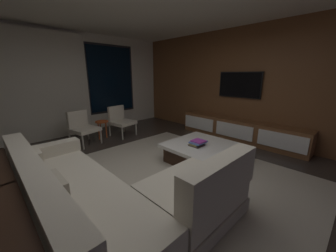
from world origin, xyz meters
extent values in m
plane|color=#332B26|center=(0.00, 0.00, 0.00)|extent=(9.20, 9.20, 0.00)
cube|color=silver|center=(0.00, 3.66, 1.35)|extent=(6.60, 0.12, 2.70)
cube|color=black|center=(1.30, 3.60, 1.45)|extent=(1.52, 0.02, 2.02)
cube|color=black|center=(1.30, 3.58, 1.45)|extent=(1.40, 0.03, 1.90)
cube|color=beige|center=(-0.55, 3.48, 1.30)|extent=(2.10, 0.12, 2.60)
cube|color=brown|center=(3.06, 0.00, 1.35)|extent=(0.12, 7.80, 2.70)
cube|color=#ADA391|center=(0.35, -0.10, 0.01)|extent=(3.20, 3.80, 0.01)
cube|color=#B1A997|center=(-1.13, 0.00, 0.09)|extent=(0.90, 2.50, 0.18)
cube|color=beige|center=(-1.13, 0.00, 0.30)|extent=(0.86, 2.42, 0.24)
cube|color=beige|center=(-1.48, 0.00, 0.62)|extent=(0.20, 2.50, 0.40)
cube|color=beige|center=(-1.13, 1.15, 0.51)|extent=(0.90, 0.20, 0.18)
cube|color=#B1A997|center=(-0.15, -0.80, 0.09)|extent=(1.10, 0.90, 0.18)
cube|color=beige|center=(-0.15, -0.80, 0.30)|extent=(1.07, 0.86, 0.24)
cube|color=beige|center=(-0.15, -1.15, 0.62)|extent=(1.10, 0.20, 0.40)
cube|color=beige|center=(-1.36, 0.55, 0.58)|extent=(0.10, 0.36, 0.36)
cube|color=#B2A893|center=(-1.36, -0.30, 0.58)|extent=(0.10, 0.36, 0.36)
cube|color=#311F15|center=(1.07, -0.04, 0.15)|extent=(1.00, 1.00, 0.30)
cube|color=white|center=(1.07, -0.04, 0.33)|extent=(1.16, 1.16, 0.06)
cube|color=brown|center=(0.95, -0.02, 0.37)|extent=(0.23, 0.22, 0.02)
cube|color=olive|center=(0.96, -0.02, 0.40)|extent=(0.26, 0.15, 0.03)
cube|color=#5671B9|center=(0.97, -0.04, 0.43)|extent=(0.30, 0.21, 0.03)
cube|color=purple|center=(0.96, -0.05, 0.45)|extent=(0.20, 0.21, 0.02)
cylinder|color=#B2ADA0|center=(1.19, 2.21, 0.18)|extent=(0.04, 0.04, 0.36)
cylinder|color=#B2ADA0|center=(0.72, 2.12, 0.18)|extent=(0.04, 0.04, 0.36)
cylinder|color=#B2ADA0|center=(1.10, 2.70, 0.18)|extent=(0.04, 0.04, 0.36)
cylinder|color=#B2ADA0|center=(0.63, 2.62, 0.18)|extent=(0.04, 0.04, 0.36)
cube|color=beige|center=(0.91, 2.41, 0.36)|extent=(0.63, 0.64, 0.08)
cube|color=beige|center=(0.87, 2.65, 0.59)|extent=(0.49, 0.16, 0.38)
cylinder|color=#B2ADA0|center=(0.21, 2.25, 0.18)|extent=(0.04, 0.04, 0.36)
cylinder|color=#B2ADA0|center=(-0.26, 2.14, 0.18)|extent=(0.04, 0.04, 0.36)
cylinder|color=#B2ADA0|center=(0.09, 2.73, 0.18)|extent=(0.04, 0.04, 0.36)
cylinder|color=#B2ADA0|center=(-0.37, 2.62, 0.18)|extent=(0.04, 0.04, 0.36)
cube|color=beige|center=(-0.08, 2.43, 0.36)|extent=(0.65, 0.67, 0.08)
cube|color=beige|center=(-0.14, 2.67, 0.59)|extent=(0.49, 0.19, 0.38)
cylinder|color=#BF4C1E|center=(0.30, 2.55, 0.23)|extent=(0.03, 0.03, 0.46)
cylinder|color=#BF4C1E|center=(0.50, 2.55, 0.23)|extent=(0.03, 0.03, 0.46)
cylinder|color=#BF4C1E|center=(0.40, 2.65, 0.23)|extent=(0.03, 0.03, 0.46)
cylinder|color=#BF4C1E|center=(0.40, 2.55, 0.45)|extent=(0.32, 0.32, 0.02)
cube|color=brown|center=(2.78, 0.10, 0.26)|extent=(0.44, 3.10, 0.52)
cube|color=white|center=(2.55, -0.94, 0.29)|extent=(0.02, 0.93, 0.33)
cube|color=white|center=(2.55, 0.10, 0.29)|extent=(0.02, 0.93, 0.33)
cube|color=white|center=(2.55, 1.15, 0.29)|extent=(0.02, 0.93, 0.33)
cube|color=black|center=(2.74, -0.75, 0.12)|extent=(0.33, 0.68, 0.19)
cube|color=#5293C7|center=(2.74, -1.01, 0.10)|extent=(0.03, 0.04, 0.14)
cube|color=#639646|center=(2.74, -0.88, 0.11)|extent=(0.03, 0.04, 0.18)
cube|color=#99A6AE|center=(2.74, -0.75, 0.11)|extent=(0.03, 0.04, 0.17)
cube|color=#62C0A0|center=(2.74, -0.62, 0.12)|extent=(0.03, 0.04, 0.18)
cube|color=#BA84C6|center=(2.74, -0.49, 0.10)|extent=(0.03, 0.04, 0.14)
cube|color=black|center=(2.95, 0.25, 1.35)|extent=(0.04, 1.07, 0.62)
cube|color=black|center=(2.95, 0.25, 1.35)|extent=(0.05, 1.03, 0.58)
cube|color=silver|center=(-1.79, -0.17, 0.27)|extent=(0.18, 0.04, 0.24)
camera|label=1|loc=(-1.69, -2.00, 1.59)|focal=20.65mm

